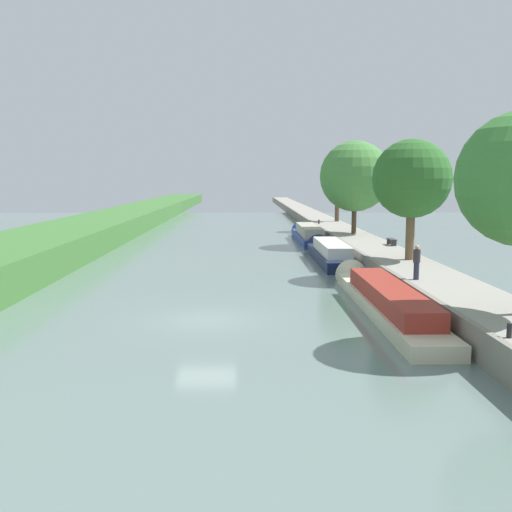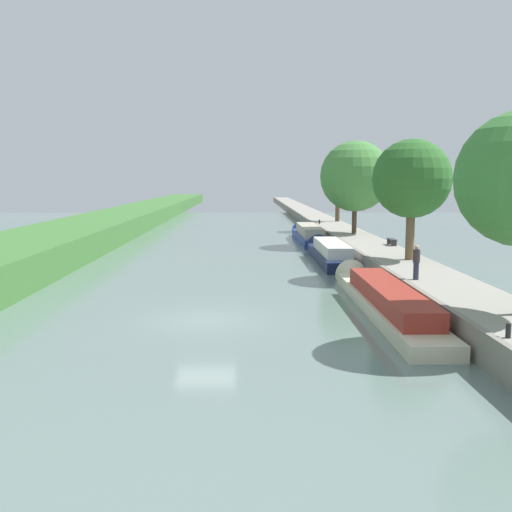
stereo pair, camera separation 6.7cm
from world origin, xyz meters
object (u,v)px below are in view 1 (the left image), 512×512
object	(u,v)px
person_walking	(417,261)
park_bench	(392,240)
narrowboat_cream	(382,297)
narrowboat_navy	(329,252)
mooring_bollard_near	(509,330)
narrowboat_blue	(307,234)
mooring_bollard_far	(319,222)

from	to	relation	value
person_walking	park_bench	bearing A→B (deg)	80.42
narrowboat_cream	narrowboat_navy	xyz separation A→B (m)	(-0.12, 16.20, 0.06)
person_walking	mooring_bollard_near	xyz separation A→B (m)	(-0.21, -10.45, -0.65)
narrowboat_navy	person_walking	world-z (taller)	person_walking
narrowboat_navy	person_walking	size ratio (longest dim) A/B	7.63
narrowboat_blue	mooring_bollard_far	size ratio (longest dim) A/B	31.39
narrowboat_blue	person_walking	size ratio (longest dim) A/B	8.51
mooring_bollard_far	park_bench	size ratio (longest dim) A/B	0.30
narrowboat_cream	mooring_bollard_near	size ratio (longest dim) A/B	35.77
narrowboat_cream	narrowboat_navy	world-z (taller)	narrowboat_navy
narrowboat_navy	person_walking	xyz separation A→B (m)	(2.03, -14.86, 1.41)
narrowboat_navy	mooring_bollard_far	world-z (taller)	mooring_bollard_far
narrowboat_navy	mooring_bollard_near	xyz separation A→B (m)	(1.83, -25.31, 0.76)
narrowboat_cream	mooring_bollard_far	bearing A→B (deg)	87.33
mooring_bollard_near	park_bench	distance (m)	25.34
narrowboat_blue	person_walking	distance (m)	29.21
mooring_bollard_far	park_bench	xyz separation A→B (m)	(2.70, -20.50, 0.12)
narrowboat_navy	park_bench	size ratio (longest dim) A/B	8.44
narrowboat_blue	narrowboat_navy	bearing A→B (deg)	-89.81
narrowboat_navy	narrowboat_cream	bearing A→B (deg)	-89.57
person_walking	mooring_bollard_far	size ratio (longest dim) A/B	3.69
narrowboat_cream	narrowboat_blue	size ratio (longest dim) A/B	1.14
mooring_bollard_near	narrowboat_blue	bearing A→B (deg)	92.71
narrowboat_cream	mooring_bollard_near	bearing A→B (deg)	-79.40
mooring_bollard_near	park_bench	bearing A→B (deg)	83.89
narrowboat_navy	mooring_bollard_far	size ratio (longest dim) A/B	28.14
narrowboat_blue	mooring_bollard_far	bearing A→B (deg)	73.03
narrowboat_navy	mooring_bollard_near	bearing A→B (deg)	-85.88
narrowboat_navy	narrowboat_blue	bearing A→B (deg)	90.19
narrowboat_navy	narrowboat_blue	size ratio (longest dim) A/B	0.90
narrowboat_cream	person_walking	size ratio (longest dim) A/B	9.70
person_walking	narrowboat_cream	bearing A→B (deg)	-145.05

